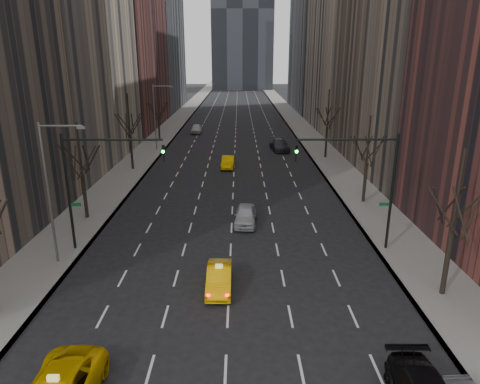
{
  "coord_description": "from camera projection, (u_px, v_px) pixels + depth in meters",
  "views": [
    {
      "loc": [
        0.58,
        -15.14,
        12.85
      ],
      "look_at": [
        0.66,
        14.26,
        3.5
      ],
      "focal_mm": 32.0,
      "sensor_mm": 36.0,
      "label": 1
    }
  ],
  "objects": [
    {
      "name": "streetlight_far",
      "position": [
        157.0,
        111.0,
        59.48
      ],
      "size": [
        2.83,
        0.22,
        9.0
      ],
      "color": "slate",
      "rests_on": "ground"
    },
    {
      "name": "bld_left_far",
      "position": [
        112.0,
        1.0,
        74.5
      ],
      "size": [
        14.0,
        28.0,
        44.0
      ],
      "primitive_type": "cube",
      "color": "brown",
      "rests_on": "ground"
    },
    {
      "name": "streetlight_near",
      "position": [
        52.0,
        180.0,
        26.12
      ],
      "size": [
        2.83,
        0.22,
        9.0
      ],
      "color": "slate",
      "rests_on": "ground"
    },
    {
      "name": "far_suv_grey",
      "position": [
        279.0,
        145.0,
        61.01
      ],
      "size": [
        2.82,
        5.7,
        1.59
      ],
      "primitive_type": "imported",
      "rotation": [
        0.0,
        0.0,
        0.11
      ],
      "color": "#302F35",
      "rests_on": "ground"
    },
    {
      "name": "traffic_mast_left",
      "position": [
        92.0,
        174.0,
        28.07
      ],
      "size": [
        6.69,
        0.39,
        8.0
      ],
      "color": "black",
      "rests_on": "ground"
    },
    {
      "name": "tree_rw_b",
      "position": [
        366.0,
        163.0,
        38.19
      ],
      "size": [
        3.36,
        3.5,
        7.82
      ],
      "color": "black",
      "rests_on": "ground"
    },
    {
      "name": "tree_lw_b",
      "position": [
        82.0,
        175.0,
        34.32
      ],
      "size": [
        3.36,
        3.5,
        7.82
      ],
      "color": "black",
      "rests_on": "ground"
    },
    {
      "name": "traffic_mast_right",
      "position": [
        368.0,
        174.0,
        28.11
      ],
      "size": [
        6.69,
        0.39,
        8.0
      ],
      "color": "black",
      "rests_on": "ground"
    },
    {
      "name": "silver_sedan_ahead",
      "position": [
        246.0,
        215.0,
        34.18
      ],
      "size": [
        1.98,
        4.35,
        1.45
      ],
      "primitive_type": "imported",
      "rotation": [
        0.0,
        0.0,
        -0.07
      ],
      "color": "#ABADB3",
      "rests_on": "ground"
    },
    {
      "name": "tree_lw_c",
      "position": [
        130.0,
        136.0,
        49.47
      ],
      "size": [
        3.36,
        3.5,
        8.74
      ],
      "color": "black",
      "rests_on": "ground"
    },
    {
      "name": "tree_rw_a",
      "position": [
        452.0,
        232.0,
        22.89
      ],
      "size": [
        3.36,
        3.5,
        8.28
      ],
      "color": "black",
      "rests_on": "ground"
    },
    {
      "name": "far_car_white",
      "position": [
        196.0,
        129.0,
        74.83
      ],
      "size": [
        1.89,
        4.5,
        1.52
      ],
      "primitive_type": "imported",
      "rotation": [
        0.0,
        0.0,
        0.02
      ],
      "color": "silver",
      "rests_on": "ground"
    },
    {
      "name": "sidewalk_left",
      "position": [
        174.0,
        124.0,
        84.98
      ],
      "size": [
        4.5,
        320.0,
        0.15
      ],
      "primitive_type": "cube",
      "color": "slate",
      "rests_on": "ground"
    },
    {
      "name": "tree_lw_d",
      "position": [
        158.0,
        119.0,
        66.77
      ],
      "size": [
        3.36,
        3.5,
        7.36
      ],
      "color": "black",
      "rests_on": "ground"
    },
    {
      "name": "taxi_sedan",
      "position": [
        219.0,
        278.0,
        24.6
      ],
      "size": [
        1.41,
        4.02,
        1.32
      ],
      "primitive_type": "imported",
      "rotation": [
        0.0,
        0.0,
        0.0
      ],
      "color": "#FFB705",
      "rests_on": "ground"
    },
    {
      "name": "tree_rw_c",
      "position": [
        327.0,
        128.0,
        55.25
      ],
      "size": [
        3.36,
        3.5,
        8.74
      ],
      "color": "black",
      "rests_on": "ground"
    },
    {
      "name": "far_taxi",
      "position": [
        228.0,
        162.0,
        51.53
      ],
      "size": [
        1.66,
        4.22,
        1.37
      ],
      "primitive_type": "imported",
      "rotation": [
        0.0,
        0.0,
        -0.05
      ],
      "color": "#FFC105",
      "rests_on": "ground"
    },
    {
      "name": "sidewalk_right",
      "position": [
        297.0,
        124.0,
        85.04
      ],
      "size": [
        4.5,
        320.0,
        0.15
      ],
      "primitive_type": "cube",
      "color": "slate",
      "rests_on": "ground"
    },
    {
      "name": "ground",
      "position": [
        226.0,
        370.0,
        18.32
      ],
      "size": [
        400.0,
        400.0,
        0.0
      ],
      "primitive_type": "plane",
      "color": "black",
      "rests_on": "ground"
    }
  ]
}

